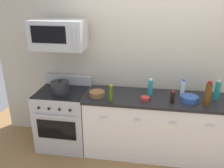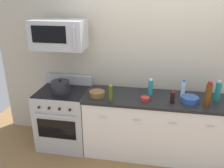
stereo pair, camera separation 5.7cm
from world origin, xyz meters
name	(u,v)px [view 2 (the right image)]	position (x,y,z in m)	size (l,w,h in m)	color
ground_plane	(152,152)	(0.00, 0.00, 0.00)	(6.12, 6.12, 0.00)	olive
back_wall	(158,60)	(0.00, 0.41, 1.35)	(5.10, 0.10, 2.70)	beige
counter_unit	(153,126)	(0.00, 0.00, 0.46)	(2.01, 0.66, 0.92)	white
range_oven	(65,117)	(-1.38, 0.00, 0.47)	(0.76, 0.69, 1.07)	#B7BABF
microwave	(59,35)	(-1.38, 0.05, 1.75)	(0.74, 0.44, 0.40)	#B7BABF
bottle_dish_soap	(151,87)	(-0.08, 0.07, 1.04)	(0.07, 0.07, 0.25)	teal
bottle_wine_amber	(208,95)	(0.65, -0.16, 1.08)	(0.08, 0.08, 0.34)	#59330F
bottle_sparkling_teal	(218,91)	(0.82, 0.05, 1.06)	(0.07, 0.07, 0.29)	#197F7A
bottle_olive_oil	(111,94)	(-0.60, -0.24, 1.04)	(0.06, 0.06, 0.24)	#385114
bottle_soy_sauce_dark	(173,98)	(0.22, -0.14, 1.00)	(0.06, 0.06, 0.17)	black
bottle_water_clear	(183,89)	(0.37, 0.07, 1.04)	(0.06, 0.06, 0.26)	silver
bowl_red_small	(145,99)	(-0.14, -0.12, 0.95)	(0.13, 0.13, 0.05)	#B72D28
bowl_blue_mixing	(190,99)	(0.45, -0.07, 0.96)	(0.23, 0.23, 0.08)	#2D519E
bowl_wooden_salad	(97,93)	(-0.82, -0.09, 0.96)	(0.22, 0.22, 0.07)	brown
stockpot	(61,87)	(-1.38, -0.05, 1.01)	(0.26, 0.26, 0.20)	#262628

